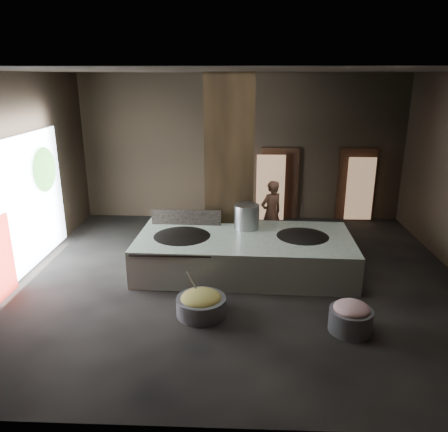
{
  "coord_description": "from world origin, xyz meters",
  "views": [
    {
      "loc": [
        0.02,
        -9.09,
        4.41
      ],
      "look_at": [
        -0.4,
        0.7,
        1.25
      ],
      "focal_mm": 35.0,
      "sensor_mm": 36.0,
      "label": 1
    }
  ],
  "objects_px": {
    "wok_right": "(302,241)",
    "veg_basin": "(201,306)",
    "wok_left": "(182,240)",
    "hearth_platform": "(244,253)",
    "stock_pot": "(247,218)",
    "meat_basin": "(350,320)",
    "cook": "(271,213)"
  },
  "relations": [
    {
      "from": "wok_right",
      "to": "veg_basin",
      "type": "distance_m",
      "value": 3.09
    },
    {
      "from": "wok_left",
      "to": "veg_basin",
      "type": "xyz_separation_m",
      "value": [
        0.62,
        -2.01,
        -0.57
      ]
    },
    {
      "from": "hearth_platform",
      "to": "stock_pot",
      "type": "xyz_separation_m",
      "value": [
        0.05,
        0.55,
        0.7
      ]
    },
    {
      "from": "hearth_platform",
      "to": "veg_basin",
      "type": "bearing_deg",
      "value": -110.11
    },
    {
      "from": "veg_basin",
      "to": "meat_basin",
      "type": "bearing_deg",
      "value": -9.45
    },
    {
      "from": "hearth_platform",
      "to": "stock_pot",
      "type": "relative_size",
      "value": 7.67
    },
    {
      "from": "hearth_platform",
      "to": "wok_left",
      "type": "xyz_separation_m",
      "value": [
        -1.45,
        -0.05,
        0.32
      ]
    },
    {
      "from": "meat_basin",
      "to": "wok_left",
      "type": "bearing_deg",
      "value": 143.75
    },
    {
      "from": "wok_right",
      "to": "cook",
      "type": "height_order",
      "value": "cook"
    },
    {
      "from": "wok_right",
      "to": "hearth_platform",
      "type": "bearing_deg",
      "value": -177.88
    },
    {
      "from": "veg_basin",
      "to": "wok_right",
      "type": "bearing_deg",
      "value": 44.06
    },
    {
      "from": "hearth_platform",
      "to": "meat_basin",
      "type": "distance_m",
      "value": 3.17
    },
    {
      "from": "wok_right",
      "to": "wok_left",
      "type": "bearing_deg",
      "value": -177.95
    },
    {
      "from": "hearth_platform",
      "to": "meat_basin",
      "type": "relative_size",
      "value": 6.39
    },
    {
      "from": "stock_pot",
      "to": "meat_basin",
      "type": "height_order",
      "value": "stock_pot"
    },
    {
      "from": "hearth_platform",
      "to": "cook",
      "type": "height_order",
      "value": "cook"
    },
    {
      "from": "hearth_platform",
      "to": "cook",
      "type": "xyz_separation_m",
      "value": [
        0.72,
        1.66,
        0.47
      ]
    },
    {
      "from": "hearth_platform",
      "to": "stock_pot",
      "type": "height_order",
      "value": "stock_pot"
    },
    {
      "from": "veg_basin",
      "to": "meat_basin",
      "type": "height_order",
      "value": "meat_basin"
    },
    {
      "from": "cook",
      "to": "meat_basin",
      "type": "xyz_separation_m",
      "value": [
        1.19,
        -4.18,
        -0.69
      ]
    },
    {
      "from": "meat_basin",
      "to": "hearth_platform",
      "type": "bearing_deg",
      "value": 127.24
    },
    {
      "from": "veg_basin",
      "to": "hearth_platform",
      "type": "bearing_deg",
      "value": 68.06
    },
    {
      "from": "hearth_platform",
      "to": "cook",
      "type": "relative_size",
      "value": 2.76
    },
    {
      "from": "veg_basin",
      "to": "stock_pot",
      "type": "bearing_deg",
      "value": 71.38
    },
    {
      "from": "hearth_platform",
      "to": "wok_left",
      "type": "distance_m",
      "value": 1.49
    },
    {
      "from": "wok_left",
      "to": "stock_pot",
      "type": "bearing_deg",
      "value": 21.8
    },
    {
      "from": "wok_right",
      "to": "meat_basin",
      "type": "xyz_separation_m",
      "value": [
        0.56,
        -2.56,
        -0.54
      ]
    },
    {
      "from": "wok_left",
      "to": "stock_pot",
      "type": "xyz_separation_m",
      "value": [
        1.5,
        0.6,
        0.38
      ]
    },
    {
      "from": "veg_basin",
      "to": "meat_basin",
      "type": "distance_m",
      "value": 2.78
    },
    {
      "from": "wok_right",
      "to": "meat_basin",
      "type": "height_order",
      "value": "wok_right"
    },
    {
      "from": "wok_left",
      "to": "meat_basin",
      "type": "xyz_separation_m",
      "value": [
        3.36,
        -2.46,
        -0.54
      ]
    },
    {
      "from": "wok_right",
      "to": "cook",
      "type": "relative_size",
      "value": 0.81
    }
  ]
}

